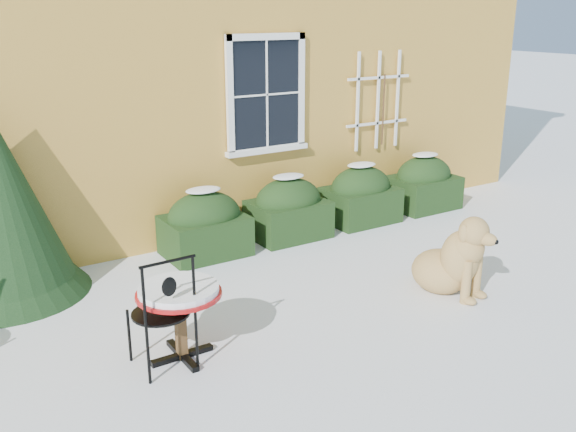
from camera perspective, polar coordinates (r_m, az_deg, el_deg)
ground at (r=6.72m, az=4.67°, el=-9.55°), size 80.00×80.00×0.00m
house at (r=12.27m, az=-16.09°, el=17.80°), size 12.40×8.40×6.40m
hedge_row at (r=9.39m, az=3.37°, el=1.21°), size 4.95×0.80×0.91m
bistro_table at (r=5.91m, az=-9.66°, el=-7.26°), size 0.78×0.78×0.72m
patio_chair_near at (r=5.82m, az=-11.07°, el=-8.34°), size 0.52×0.52×1.10m
dog at (r=7.45m, az=14.51°, el=-3.90°), size 0.76×1.11×0.99m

